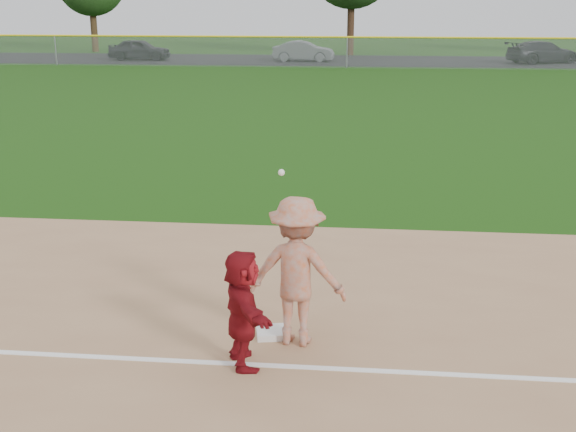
# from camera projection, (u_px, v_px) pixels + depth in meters

# --- Properties ---
(ground) EXTENTS (160.00, 160.00, 0.00)m
(ground) POSITION_uv_depth(u_px,v_px,m) (277.00, 339.00, 9.84)
(ground) COLOR #19430C
(ground) RESTS_ON ground
(foul_line) EXTENTS (60.00, 0.10, 0.01)m
(foul_line) POSITION_uv_depth(u_px,v_px,m) (270.00, 365.00, 9.07)
(foul_line) COLOR white
(foul_line) RESTS_ON infield_dirt
(parking_asphalt) EXTENTS (120.00, 10.00, 0.01)m
(parking_asphalt) POSITION_uv_depth(u_px,v_px,m) (349.00, 60.00, 53.64)
(parking_asphalt) COLOR black
(parking_asphalt) RESTS_ON ground
(first_base) EXTENTS (0.47, 0.47, 0.09)m
(first_base) POSITION_uv_depth(u_px,v_px,m) (271.00, 332.00, 9.88)
(first_base) COLOR white
(first_base) RESTS_ON infield_dirt
(base_runner) EXTENTS (0.93, 1.48, 1.53)m
(base_runner) POSITION_uv_depth(u_px,v_px,m) (243.00, 309.00, 8.90)
(base_runner) COLOR maroon
(base_runner) RESTS_ON infield_dirt
(car_left) EXTENTS (4.55, 1.83, 1.55)m
(car_left) POSITION_uv_depth(u_px,v_px,m) (140.00, 49.00, 53.79)
(car_left) COLOR black
(car_left) RESTS_ON parking_asphalt
(car_mid) EXTENTS (4.50, 1.74, 1.46)m
(car_mid) POSITION_uv_depth(u_px,v_px,m) (303.00, 51.00, 52.56)
(car_mid) COLOR #55585C
(car_mid) RESTS_ON parking_asphalt
(car_right) EXTENTS (5.70, 4.17, 1.53)m
(car_right) POSITION_uv_depth(u_px,v_px,m) (543.00, 52.00, 51.18)
(car_right) COLOR black
(car_right) RESTS_ON parking_asphalt
(first_base_play) EXTENTS (1.39, 0.93, 2.38)m
(first_base_play) POSITION_uv_depth(u_px,v_px,m) (297.00, 271.00, 9.44)
(first_base_play) COLOR #9A9B9D
(first_base_play) RESTS_ON infield_dirt
(outfield_fence) EXTENTS (110.00, 0.12, 110.00)m
(outfield_fence) POSITION_uv_depth(u_px,v_px,m) (347.00, 38.00, 47.36)
(outfield_fence) COLOR #999EA0
(outfield_fence) RESTS_ON ground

